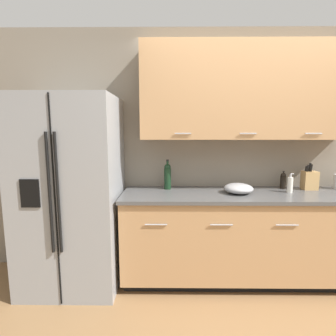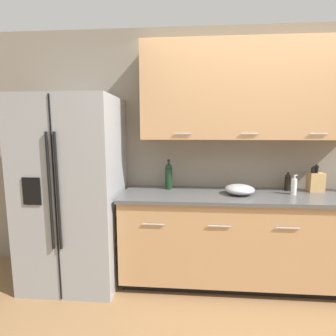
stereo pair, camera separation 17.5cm
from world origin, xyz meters
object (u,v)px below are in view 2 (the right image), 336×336
at_px(wine_bottle, 169,176).
at_px(oil_bottle, 288,182).
at_px(knife_block, 316,182).
at_px(mixing_bowl, 240,189).
at_px(soap_dispenser, 294,186).
at_px(refrigerator, 74,192).

distance_m(wine_bottle, oil_bottle, 1.23).
relative_size(knife_block, mixing_bowl, 0.98).
bearing_deg(wine_bottle, oil_bottle, 1.27).
bearing_deg(soap_dispenser, mixing_bowl, -175.81).
height_order(knife_block, oil_bottle, knife_block).
bearing_deg(mixing_bowl, refrigerator, -178.20).
height_order(oil_bottle, mixing_bowl, oil_bottle).
height_order(wine_bottle, soap_dispenser, wine_bottle).
xyz_separation_m(knife_block, wine_bottle, (-1.50, 0.00, 0.04)).
bearing_deg(mixing_bowl, wine_bottle, 165.54).
relative_size(knife_block, wine_bottle, 0.88).
height_order(refrigerator, oil_bottle, refrigerator).
bearing_deg(oil_bottle, soap_dispenser, -90.57).
bearing_deg(refrigerator, oil_bottle, 6.87).
height_order(refrigerator, mixing_bowl, refrigerator).
bearing_deg(soap_dispenser, refrigerator, -177.62).
bearing_deg(soap_dispenser, wine_bottle, 173.34).
bearing_deg(mixing_bowl, knife_block, 12.67).
height_order(knife_block, wine_bottle, wine_bottle).
xyz_separation_m(refrigerator, knife_block, (2.43, 0.23, 0.10)).
distance_m(knife_block, soap_dispenser, 0.30).
bearing_deg(oil_bottle, mixing_bowl, -158.28).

